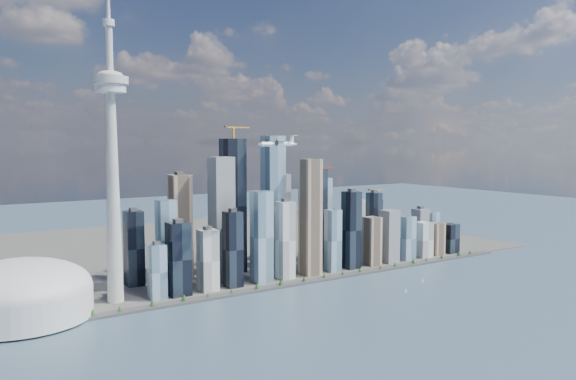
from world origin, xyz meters
TOP-DOWN VIEW (x-y plane):
  - ground at (0.00, 0.00)m, footprint 4000.00×4000.00m
  - seawall at (0.00, 250.00)m, footprint 1100.00×22.00m
  - land at (0.00, 700.00)m, footprint 1400.00×900.00m
  - shoreline_trees at (0.00, 250.00)m, footprint 960.53×7.20m
  - skyscraper_cluster at (59.61, 336.81)m, footprint 736.00×142.00m
  - needle_tower at (-300.00, 310.00)m, footprint 56.00×56.00m
  - dome_stadium at (-440.00, 300.00)m, footprint 200.00×200.00m
  - airplane at (-61.54, 198.46)m, footprint 77.61×68.59m
  - sailboat_west at (139.51, 102.47)m, footprint 6.25×3.52m
  - sailboat_east at (219.08, 137.66)m, footprint 6.07×2.20m

SIDE VIEW (x-z plane):
  - ground at x=0.00m, z-range 0.00..0.00m
  - land at x=0.00m, z-range 0.00..3.00m
  - seawall at x=0.00m, z-range 0.00..4.00m
  - sailboat_east at x=219.08m, z-range -1.50..6.88m
  - sailboat_west at x=139.51m, z-range -1.58..7.23m
  - shoreline_trees at x=0.00m, z-range 4.38..13.18m
  - dome_stadium at x=-440.00m, z-range -3.56..82.44m
  - skyscraper_cluster at x=59.61m, z-range -54.14..234.79m
  - needle_tower at x=-300.00m, z-range -39.41..511.09m
  - airplane at x=-61.54m, z-range 247.11..266.05m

